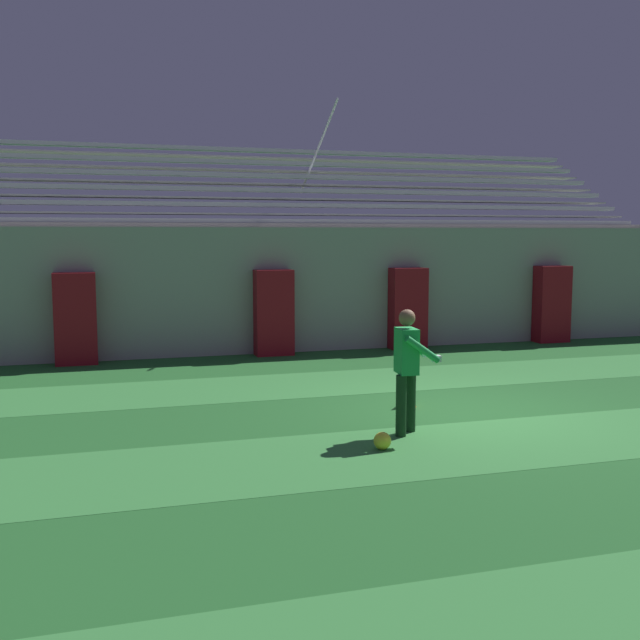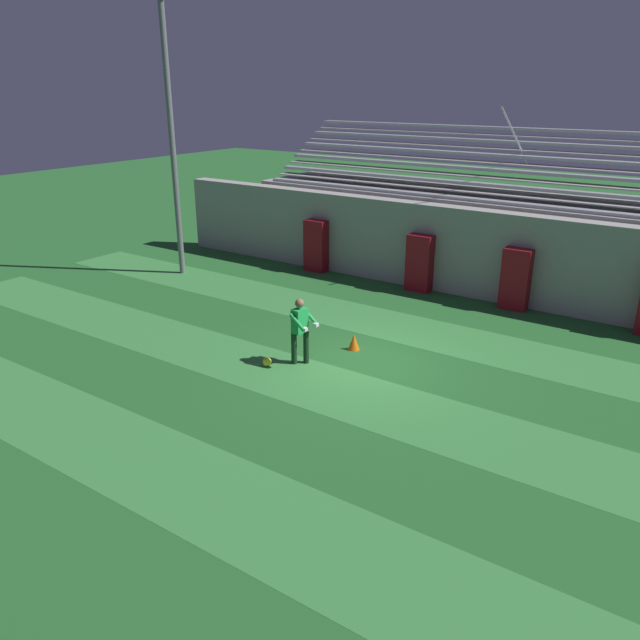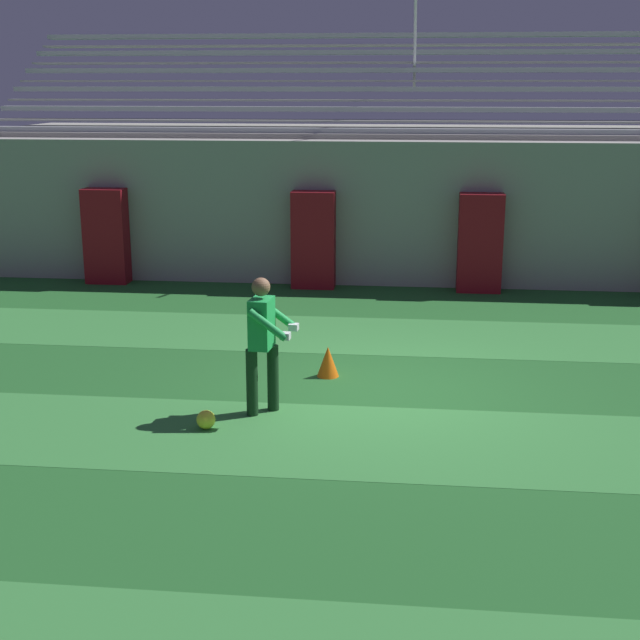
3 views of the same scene
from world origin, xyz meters
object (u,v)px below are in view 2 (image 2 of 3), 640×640
(padding_pillar_gate_left, at_px, (420,263))
(padding_pillar_gate_right, at_px, (516,279))
(padding_pillar_far_left, at_px, (316,246))
(soccer_ball, at_px, (267,362))
(traffic_cone, at_px, (354,342))
(floodlight_pole, at_px, (169,98))
(goalkeeper, at_px, (300,327))

(padding_pillar_gate_left, bearing_deg, padding_pillar_gate_right, 0.00)
(padding_pillar_far_left, xyz_separation_m, soccer_ball, (3.75, -7.49, -0.83))
(soccer_ball, bearing_deg, traffic_cone, 59.55)
(padding_pillar_gate_left, height_order, floodlight_pole, floodlight_pole)
(floodlight_pole, distance_m, soccer_ball, 10.62)
(padding_pillar_gate_right, relative_size, traffic_cone, 4.47)
(padding_pillar_gate_right, relative_size, goalkeeper, 1.12)
(padding_pillar_gate_right, relative_size, soccer_ball, 8.53)
(padding_pillar_gate_left, distance_m, goalkeeper, 6.90)
(floodlight_pole, xyz_separation_m, soccer_ball, (7.61, -4.51, -5.88))
(floodlight_pole, xyz_separation_m, goalkeeper, (8.19, -3.92, -5.04))
(padding_pillar_gate_left, relative_size, floodlight_pole, 0.19)
(padding_pillar_far_left, distance_m, traffic_cone, 7.39)
(padding_pillar_far_left, relative_size, soccer_ball, 8.53)
(padding_pillar_gate_right, distance_m, soccer_ball, 8.33)
(soccer_ball, distance_m, traffic_cone, 2.39)
(soccer_ball, bearing_deg, floodlight_pole, 149.32)
(padding_pillar_gate_right, height_order, soccer_ball, padding_pillar_gate_right)
(floodlight_pole, bearing_deg, padding_pillar_far_left, 37.65)
(padding_pillar_gate_left, xyz_separation_m, floodlight_pole, (-7.99, -2.97, 5.05))
(padding_pillar_gate_right, relative_size, floodlight_pole, 0.19)
(padding_pillar_gate_left, bearing_deg, traffic_cone, -81.36)
(floodlight_pole, bearing_deg, traffic_cone, -15.56)
(padding_pillar_gate_left, relative_size, padding_pillar_far_left, 1.00)
(goalkeeper, xyz_separation_m, soccer_ball, (-0.58, -0.59, -0.84))
(soccer_ball, relative_size, traffic_cone, 0.52)
(padding_pillar_far_left, bearing_deg, padding_pillar_gate_left, 0.00)
(padding_pillar_gate_right, bearing_deg, soccer_ball, -115.48)
(padding_pillar_gate_left, xyz_separation_m, padding_pillar_gate_right, (3.18, 0.00, 0.00))
(padding_pillar_gate_left, xyz_separation_m, traffic_cone, (0.83, -5.43, -0.73))
(padding_pillar_gate_right, distance_m, floodlight_pole, 12.62)
(traffic_cone, bearing_deg, floodlight_pole, 164.44)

